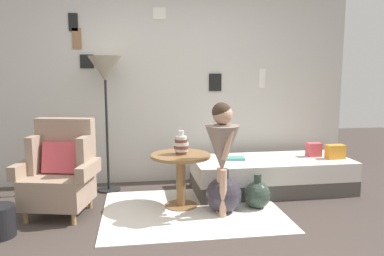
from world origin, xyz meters
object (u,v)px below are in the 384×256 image
daybed (271,175)px  book_on_daybed (235,158)px  side_table (181,169)px  person_child (222,144)px  floor_lamp (105,75)px  demijohn_near (224,194)px  demijohn_far (257,194)px  armchair (61,172)px  vase_striped (181,145)px

daybed → book_on_daybed: 0.50m
daybed → side_table: (-1.16, -0.40, 0.22)m
daybed → person_child: size_ratio=1.65×
side_table → floor_lamp: 1.46m
person_child → book_on_daybed: 0.88m
demijohn_near → demijohn_far: 0.39m
side_table → book_on_daybed: 0.83m
side_table → demijohn_near: size_ratio=1.39×
armchair → vase_striped: armchair is taller
demijohn_near → side_table: bearing=151.8°
armchair → side_table: size_ratio=1.52×
vase_striped → side_table: bearing=-129.0°
vase_striped → demijohn_near: vase_striped is taller
side_table → person_child: (0.37, -0.32, 0.32)m
side_table → floor_lamp: floor_lamp is taller
vase_striped → armchair: bearing=-180.0°
book_on_daybed → demijohn_near: demijohn_near is taller
side_table → book_on_daybed: size_ratio=2.91×
vase_striped → demijohn_far: bearing=-11.5°
side_table → book_on_daybed: bearing=30.7°
side_table → vase_striped: (0.01, 0.01, 0.26)m
armchair → floor_lamp: bearing=58.6°
side_table → armchair: bearing=179.7°
side_table → person_child: bearing=-40.6°
demijohn_near → demijohn_far: bearing=10.0°
armchair → book_on_daybed: (1.95, 0.42, -0.02)m
daybed → floor_lamp: (-1.98, 0.30, 1.22)m
armchair → side_table: armchair is taller
person_child → armchair: bearing=168.5°
demijohn_near → demijohn_far: demijohn_near is taller
daybed → side_table: bearing=-161.0°
side_table → book_on_daybed: (0.71, 0.42, -0.01)m
vase_striped → demijohn_near: size_ratio=0.55×
floor_lamp → armchair: bearing=-121.4°
armchair → vase_striped: size_ratio=3.83×
floor_lamp → demijohn_far: size_ratio=4.39×
armchair → daybed: bearing=9.3°
armchair → side_table: (1.24, -0.01, -0.02)m
daybed → armchair: bearing=-170.7°
floor_lamp → demijohn_near: (1.23, -0.93, -1.23)m
armchair → book_on_daybed: 1.99m
person_child → demijohn_far: bearing=20.9°
vase_striped → person_child: bearing=-41.7°
armchair → daybed: (2.40, 0.39, -0.24)m
armchair → demijohn_far: size_ratio=2.61×
demijohn_far → armchair: bearing=175.5°
armchair → floor_lamp: floor_lamp is taller
demijohn_far → side_table: bearing=169.0°
book_on_daybed → daybed: bearing=-2.8°
book_on_daybed → demijohn_far: bearing=-81.0°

